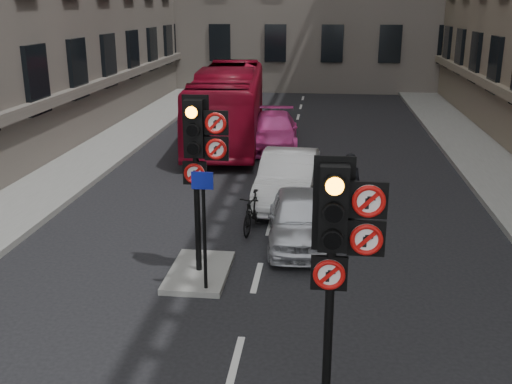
% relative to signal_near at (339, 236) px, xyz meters
% --- Properties ---
extents(pavement_left, '(3.00, 50.00, 0.16)m').
position_rel_signal_near_xyz_m(pavement_left, '(-8.69, 11.01, -2.50)').
color(pavement_left, gray).
rests_on(pavement_left, ground).
extents(centre_island, '(1.20, 2.00, 0.12)m').
position_rel_signal_near_xyz_m(centre_island, '(-2.69, 4.01, -2.52)').
color(centre_island, gray).
rests_on(centre_island, ground).
extents(signal_near, '(0.91, 0.40, 3.58)m').
position_rel_signal_near_xyz_m(signal_near, '(0.00, 0.00, 0.00)').
color(signal_near, black).
rests_on(signal_near, ground).
extents(signal_far, '(0.91, 0.40, 3.58)m').
position_rel_signal_near_xyz_m(signal_far, '(-2.60, 4.00, 0.12)').
color(signal_far, black).
rests_on(signal_far, centre_island).
extents(car_silver, '(1.68, 3.66, 1.21)m').
position_rel_signal_near_xyz_m(car_silver, '(-0.73, 6.01, -1.97)').
color(car_silver, '#B8BAC0').
rests_on(car_silver, ground).
extents(car_white, '(1.69, 4.31, 1.40)m').
position_rel_signal_near_xyz_m(car_white, '(-1.17, 8.95, -1.88)').
color(car_white, white).
rests_on(car_white, ground).
extents(car_pink, '(2.10, 4.59, 1.30)m').
position_rel_signal_near_xyz_m(car_pink, '(-2.14, 15.44, -1.93)').
color(car_pink, '#EE46AA').
rests_on(car_pink, ground).
extents(bus_red, '(3.26, 10.63, 2.92)m').
position_rel_signal_near_xyz_m(bus_red, '(-4.06, 16.62, -1.12)').
color(bus_red, maroon).
rests_on(bus_red, ground).
extents(motorcycle, '(0.68, 1.65, 0.97)m').
position_rel_signal_near_xyz_m(motorcycle, '(-1.89, 6.64, -2.10)').
color(motorcycle, black).
rests_on(motorcycle, ground).
extents(motorcyclist, '(0.75, 0.61, 1.78)m').
position_rel_signal_near_xyz_m(motorcyclist, '(0.46, 7.66, -1.69)').
color(motorcyclist, black).
rests_on(motorcyclist, ground).
extents(info_sign, '(0.40, 0.12, 2.33)m').
position_rel_signal_near_xyz_m(info_sign, '(-2.39, 3.19, -0.96)').
color(info_sign, black).
rests_on(info_sign, centre_island).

